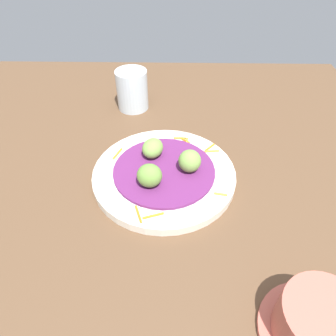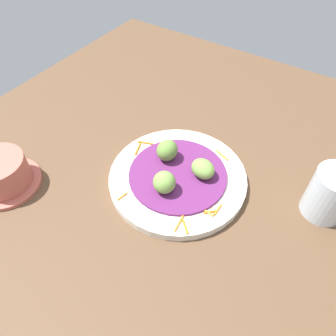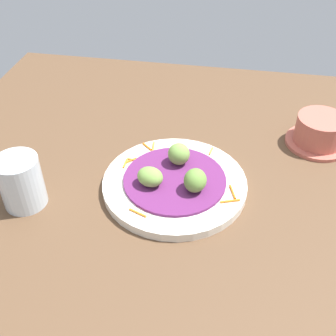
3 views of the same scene
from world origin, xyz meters
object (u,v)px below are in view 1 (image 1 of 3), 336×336
at_px(main_plate, 164,175).
at_px(guac_scoop_right, 153,148).
at_px(water_glass, 132,90).
at_px(terracotta_bowl, 319,325).
at_px(guac_scoop_center, 190,161).
at_px(guac_scoop_left, 150,176).

xyz_separation_m(main_plate, guac_scoop_right, (0.02, -0.04, 0.03)).
distance_m(guac_scoop_right, water_glass, 0.23).
xyz_separation_m(main_plate, terracotta_bowl, (-0.20, 0.29, 0.02)).
bearing_deg(guac_scoop_center, terracotta_bowl, 117.37).
relative_size(main_plate, water_glass, 2.79).
bearing_deg(guac_scoop_left, water_glass, -78.33).
xyz_separation_m(main_plate, guac_scoop_left, (0.02, 0.04, 0.04)).
bearing_deg(guac_scoop_center, water_glass, -62.82).
relative_size(main_plate, guac_scoop_center, 6.35).
distance_m(main_plate, guac_scoop_right, 0.06).
bearing_deg(guac_scoop_right, main_plate, 119.58).
bearing_deg(terracotta_bowl, guac_scoop_center, -62.63).
height_order(guac_scoop_center, terracotta_bowl, same).
height_order(main_plate, guac_scoop_right, guac_scoop_right).
height_order(guac_scoop_left, water_glass, water_glass).
distance_m(guac_scoop_right, terracotta_bowl, 0.40).
height_order(guac_scoop_left, guac_scoop_right, guac_scoop_left).
xyz_separation_m(guac_scoop_left, water_glass, (0.06, -0.31, 0.00)).
distance_m(guac_scoop_left, water_glass, 0.31).
height_order(terracotta_bowl, water_glass, water_glass).
bearing_deg(guac_scoop_right, guac_scoop_left, 89.58).
bearing_deg(guac_scoop_right, terracotta_bowl, 123.88).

